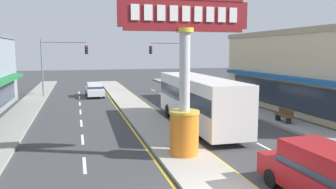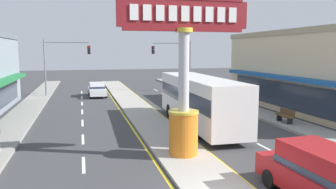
# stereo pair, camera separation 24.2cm
# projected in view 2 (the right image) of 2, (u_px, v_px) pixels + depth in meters

# --- Properties ---
(median_strip) EXTENTS (2.56, 52.00, 0.14)m
(median_strip) POSITION_uv_depth(u_px,v_px,m) (137.00, 108.00, 28.35)
(median_strip) COLOR #A39E93
(median_strip) RESTS_ON ground
(sidewalk_left) EXTENTS (2.30, 60.00, 0.18)m
(sidewalk_left) POSITION_uv_depth(u_px,v_px,m) (20.00, 118.00, 24.16)
(sidewalk_left) COLOR gray
(sidewalk_left) RESTS_ON ground
(sidewalk_right) EXTENTS (2.30, 60.00, 0.18)m
(sidewalk_right) POSITION_uv_depth(u_px,v_px,m) (244.00, 108.00, 28.71)
(sidewalk_right) COLOR gray
(sidewalk_right) RESTS_ON ground
(lane_markings) EXTENTS (9.30, 52.00, 0.01)m
(lane_markings) POSITION_uv_depth(u_px,v_px,m) (140.00, 112.00, 27.07)
(lane_markings) COLOR silver
(lane_markings) RESTS_ON ground
(district_sign) EXTENTS (6.05, 1.42, 7.25)m
(district_sign) POSITION_uv_depth(u_px,v_px,m) (184.00, 85.00, 15.17)
(district_sign) COLOR orange
(district_sign) RESTS_ON median_strip
(storefront_right) EXTENTS (8.76, 19.16, 6.68)m
(storefront_right) POSITION_uv_depth(u_px,v_px,m) (323.00, 71.00, 27.40)
(storefront_right) COLOR beige
(storefront_right) RESTS_ON ground
(traffic_light_left_side) EXTENTS (4.86, 0.46, 6.20)m
(traffic_light_left_side) POSITION_uv_depth(u_px,v_px,m) (62.00, 58.00, 35.49)
(traffic_light_left_side) COLOR slate
(traffic_light_left_side) RESTS_ON ground
(traffic_light_right_side) EXTENTS (4.86, 0.46, 6.20)m
(traffic_light_right_side) POSITION_uv_depth(u_px,v_px,m) (176.00, 57.00, 39.47)
(traffic_light_right_side) COLOR slate
(traffic_light_right_side) RESTS_ON ground
(sedan_near_right_lane) EXTENTS (1.92, 4.34, 1.53)m
(sedan_near_right_lane) POSITION_uv_depth(u_px,v_px,m) (97.00, 89.00, 36.21)
(sedan_near_right_lane) COLOR silver
(sedan_near_right_lane) RESTS_ON ground
(suv_far_right_lane) EXTENTS (2.09, 4.66, 1.90)m
(suv_far_right_lane) POSITION_uv_depth(u_px,v_px,m) (320.00, 174.00, 10.83)
(suv_far_right_lane) COLOR maroon
(suv_far_right_lane) RESTS_ON ground
(bus_near_left_lane) EXTENTS (2.76, 11.25, 3.26)m
(bus_near_left_lane) POSITION_uv_depth(u_px,v_px,m) (199.00, 98.00, 21.82)
(bus_near_left_lane) COLOR silver
(bus_near_left_lane) RESTS_ON ground
(sedan_mid_left_lane) EXTENTS (1.96, 4.36, 1.53)m
(sedan_mid_left_lane) POSITION_uv_depth(u_px,v_px,m) (188.00, 91.00, 34.66)
(sedan_mid_left_lane) COLOR #4C5156
(sedan_mid_left_lane) RESTS_ON ground
(street_bench) EXTENTS (0.48, 1.60, 0.88)m
(street_bench) POSITION_uv_depth(u_px,v_px,m) (285.00, 115.00, 22.35)
(street_bench) COLOR brown
(street_bench) RESTS_ON sidewalk_right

